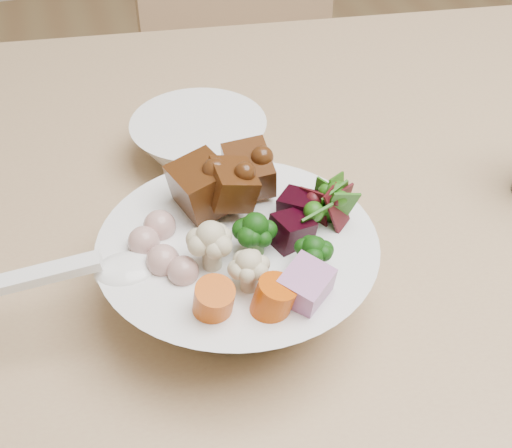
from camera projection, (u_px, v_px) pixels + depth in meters
name	position (u px, v px, depth m)	size (l,w,h in m)	color
chair_far	(256.00, 115.00, 1.51)	(0.43, 0.43, 0.91)	tan
food_bowl	(240.00, 266.00, 0.63)	(0.24, 0.24, 0.13)	white
soup_spoon	(104.00, 272.00, 0.58)	(0.15, 0.05, 0.03)	white
side_bowl	(199.00, 141.00, 0.81)	(0.15, 0.15, 0.05)	white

